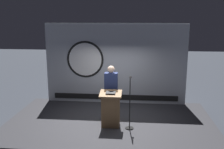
{
  "coord_description": "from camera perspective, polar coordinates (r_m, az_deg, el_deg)",
  "views": [
    {
      "loc": [
        0.78,
        -7.65,
        3.48
      ],
      "look_at": [
        0.05,
        0.02,
        1.78
      ],
      "focal_mm": 41.9,
      "sensor_mm": 36.0,
      "label": 1
    }
  ],
  "objects": [
    {
      "name": "ground_plane",
      "position": [
        8.44,
        -0.35,
        -11.93
      ],
      "size": [
        40.0,
        40.0,
        0.0
      ],
      "primitive_type": "plane",
      "color": "#383D47"
    },
    {
      "name": "stage_platform",
      "position": [
        8.38,
        -0.35,
        -10.99
      ],
      "size": [
        6.4,
        4.0,
        0.3
      ],
      "primitive_type": "cube",
      "color": "#333338",
      "rests_on": "ground"
    },
    {
      "name": "speaker_person",
      "position": [
        8.11,
        -0.2,
        -3.98
      ],
      "size": [
        0.4,
        0.26,
        1.74
      ],
      "color": "black",
      "rests_on": "stage_platform"
    },
    {
      "name": "microphone_stand",
      "position": [
        7.64,
        3.89,
        -7.91
      ],
      "size": [
        0.24,
        0.49,
        1.52
      ],
      "color": "black",
      "rests_on": "stage_platform"
    },
    {
      "name": "podium",
      "position": [
        7.77,
        -0.28,
        -7.57
      ],
      "size": [
        0.64,
        0.5,
        1.07
      ],
      "color": "olive",
      "rests_on": "stage_platform"
    },
    {
      "name": "banner_display",
      "position": [
        9.68,
        0.5,
        2.28
      ],
      "size": [
        5.21,
        0.12,
        2.97
      ],
      "color": "#B2B7C1",
      "rests_on": "stage_platform"
    }
  ]
}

